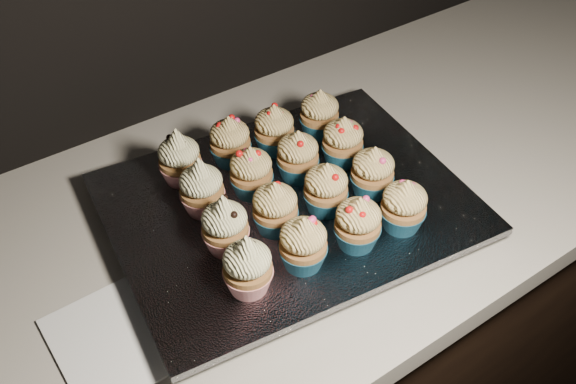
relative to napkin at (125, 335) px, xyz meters
The scene contains 20 objects.
worktop 0.14m from the napkin, 43.59° to the left, with size 2.44×0.64×0.04m, color silver.
napkin is the anchor object (origin of this frame).
baking_tray 0.29m from the napkin, 11.17° to the left, with size 0.46×0.35×0.02m, color black.
foil_lining 0.29m from the napkin, 11.17° to the left, with size 0.50×0.39×0.01m, color silver.
cupcake_0 0.18m from the napkin, 16.80° to the right, with size 0.06×0.06×0.10m.
cupcake_1 0.25m from the napkin, 12.96° to the right, with size 0.06×0.06×0.08m.
cupcake_2 0.33m from the napkin, 11.74° to the right, with size 0.06×0.06×0.08m.
cupcake_3 0.40m from the napkin, 10.99° to the right, with size 0.06×0.06×0.08m.
cupcake_4 0.18m from the napkin, ahead, with size 0.06×0.06×0.10m.
cupcake_5 0.25m from the napkin, ahead, with size 0.06×0.06×0.08m.
cupcake_6 0.33m from the napkin, ahead, with size 0.06×0.06×0.08m.
cupcake_7 0.40m from the napkin, ahead, with size 0.06×0.06×0.08m.
cupcake_8 0.22m from the napkin, 31.83° to the left, with size 0.06×0.06×0.10m.
cupcake_9 0.28m from the napkin, 21.83° to the left, with size 0.06×0.06×0.08m.
cupcake_10 0.35m from the napkin, 15.80° to the left, with size 0.06×0.06×0.08m.
cupcake_11 0.42m from the napkin, 11.48° to the left, with size 0.06×0.06×0.08m.
cupcake_12 0.27m from the napkin, 45.41° to the left, with size 0.06×0.06×0.10m.
cupcake_13 0.33m from the napkin, 34.14° to the left, with size 0.06×0.06×0.08m.
cupcake_14 0.38m from the napkin, 26.31° to the left, with size 0.06×0.06×0.08m.
cupcake_15 0.45m from the napkin, 20.82° to the left, with size 0.06×0.06×0.08m.
Camera 1 is at (-0.20, 1.11, 1.57)m, focal length 40.00 mm.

